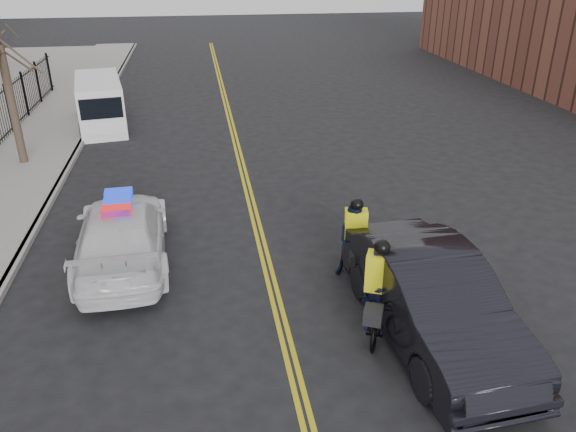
# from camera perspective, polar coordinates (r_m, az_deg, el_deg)

# --- Properties ---
(ground) EXTENTS (120.00, 120.00, 0.00)m
(ground) POSITION_cam_1_polar(r_m,az_deg,el_deg) (12.25, -1.11, -9.04)
(ground) COLOR black
(ground) RESTS_ON ground
(center_line_left) EXTENTS (0.10, 60.00, 0.01)m
(center_line_left) POSITION_cam_1_polar(r_m,az_deg,el_deg) (19.33, -4.76, 4.35)
(center_line_left) COLOR gold
(center_line_left) RESTS_ON ground
(center_line_right) EXTENTS (0.10, 60.00, 0.01)m
(center_line_right) POSITION_cam_1_polar(r_m,az_deg,el_deg) (19.34, -4.29, 4.38)
(center_line_right) COLOR gold
(center_line_right) RESTS_ON ground
(sidewalk) EXTENTS (3.00, 60.00, 0.15)m
(sidewalk) POSITION_cam_1_polar(r_m,az_deg,el_deg) (20.21, -26.24, 2.88)
(sidewalk) COLOR gray
(sidewalk) RESTS_ON ground
(curb) EXTENTS (0.20, 60.00, 0.15)m
(curb) POSITION_cam_1_polar(r_m,az_deg,el_deg) (19.81, -22.11, 3.24)
(curb) COLOR gray
(curb) RESTS_ON ground
(street_tree) EXTENTS (3.20, 3.20, 4.80)m
(street_tree) POSITION_cam_1_polar(r_m,az_deg,el_deg) (21.22, -26.94, 13.58)
(street_tree) COLOR #392C22
(street_tree) RESTS_ON sidewalk
(police_cruiser) EXTENTS (2.39, 5.31, 1.67)m
(police_cruiser) POSITION_cam_1_polar(r_m,az_deg,el_deg) (14.08, -16.51, -1.70)
(police_cruiser) COLOR white
(police_cruiser) RESTS_ON ground
(dark_sedan) EXTENTS (2.25, 5.52, 1.78)m
(dark_sedan) POSITION_cam_1_polar(r_m,az_deg,el_deg) (11.19, 14.44, -8.14)
(dark_sedan) COLOR black
(dark_sedan) RESTS_ON ground
(cargo_van) EXTENTS (2.53, 5.08, 2.04)m
(cargo_van) POSITION_cam_1_polar(r_m,az_deg,el_deg) (25.55, -18.51, 10.71)
(cargo_van) COLOR white
(cargo_van) RESTS_ON ground
(cyclist_near) EXTENTS (1.52, 2.18, 2.03)m
(cyclist_near) POSITION_cam_1_polar(r_m,az_deg,el_deg) (11.28, 9.09, -8.43)
(cyclist_near) COLOR black
(cyclist_near) RESTS_ON ground
(cyclist_far) EXTENTS (0.98, 1.98, 1.94)m
(cyclist_far) POSITION_cam_1_polar(r_m,az_deg,el_deg) (13.04, 6.78, -2.98)
(cyclist_far) COLOR black
(cyclist_far) RESTS_ON ground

